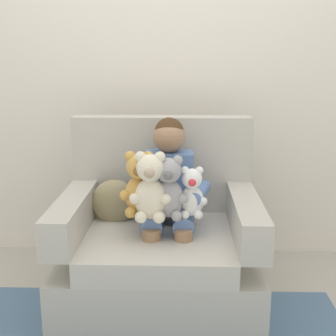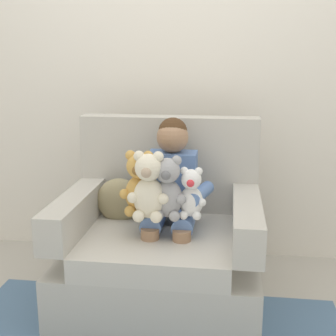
{
  "view_description": "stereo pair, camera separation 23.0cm",
  "coord_description": "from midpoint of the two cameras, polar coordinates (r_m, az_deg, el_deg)",
  "views": [
    {
      "loc": [
        0.12,
        -2.28,
        1.3
      ],
      "look_at": [
        0.05,
        -0.05,
        0.76
      ],
      "focal_mm": 49.24,
      "sensor_mm": 36.0,
      "label": 1
    },
    {
      "loc": [
        0.35,
        -2.26,
        1.3
      ],
      "look_at": [
        0.05,
        -0.05,
        0.76
      ],
      "focal_mm": 49.24,
      "sensor_mm": 36.0,
      "label": 2
    }
  ],
  "objects": [
    {
      "name": "ground_plane",
      "position": [
        2.63,
        -3.64,
        -16.11
      ],
      "size": [
        8.0,
        8.0,
        0.0
      ],
      "primitive_type": "plane",
      "color": "#ADA89E"
    },
    {
      "name": "back_wall",
      "position": [
        3.02,
        -2.65,
        13.53
      ],
      "size": [
        6.0,
        0.1,
        2.6
      ],
      "primitive_type": "cube",
      "color": "silver",
      "rests_on": "ground"
    },
    {
      "name": "armchair",
      "position": [
        2.54,
        -3.64,
        -9.55
      ],
      "size": [
        1.03,
        0.86,
        0.97
      ],
      "color": "#BCB7AD",
      "rests_on": "ground"
    },
    {
      "name": "seated_child",
      "position": [
        2.44,
        -2.61,
        -2.57
      ],
      "size": [
        0.45,
        0.39,
        0.82
      ],
      "rotation": [
        0.0,
        0.0,
        0.02
      ],
      "color": "#597AB7",
      "rests_on": "armchair"
    },
    {
      "name": "plush_honey",
      "position": [
        2.32,
        -6.39,
        -2.22
      ],
      "size": [
        0.2,
        0.16,
        0.33
      ],
      "rotation": [
        0.0,
        0.0,
        0.23
      ],
      "color": "gold",
      "rests_on": "armchair"
    },
    {
      "name": "plush_white",
      "position": [
        2.29,
        0.11,
        -3.21
      ],
      "size": [
        0.15,
        0.12,
        0.26
      ],
      "rotation": [
        0.0,
        0.0,
        -0.1
      ],
      "color": "white",
      "rests_on": "armchair"
    },
    {
      "name": "plush_cream",
      "position": [
        2.24,
        -5.14,
        -2.57
      ],
      "size": [
        0.2,
        0.17,
        0.34
      ],
      "rotation": [
        0.0,
        0.0,
        0.21
      ],
      "color": "silver",
      "rests_on": "armchair"
    },
    {
      "name": "plush_grey",
      "position": [
        2.26,
        -2.81,
        -2.68
      ],
      "size": [
        0.19,
        0.15,
        0.32
      ],
      "rotation": [
        0.0,
        0.0,
        -0.08
      ],
      "color": "#9E9EA3",
      "rests_on": "armchair"
    },
    {
      "name": "throw_pillow",
      "position": [
        2.6,
        -9.12,
        -4.25
      ],
      "size": [
        0.27,
        0.13,
        0.26
      ],
      "primitive_type": "ellipsoid",
      "rotation": [
        0.0,
        0.0,
        0.04
      ],
      "color": "#998C66",
      "rests_on": "armchair"
    }
  ]
}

